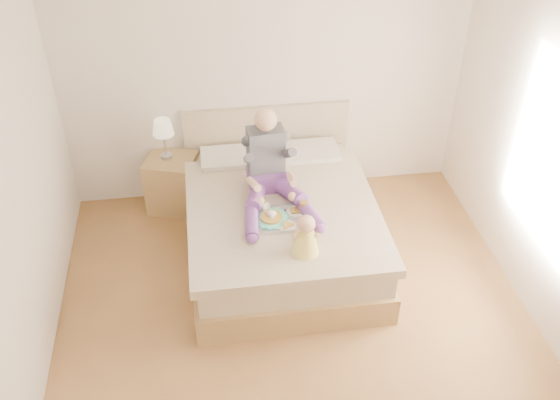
{
  "coord_description": "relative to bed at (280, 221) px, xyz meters",
  "views": [
    {
      "loc": [
        -0.64,
        -3.44,
        4.0
      ],
      "look_at": [
        -0.03,
        0.87,
        0.73
      ],
      "focal_mm": 40.0,
      "sensor_mm": 36.0,
      "label": 1
    }
  ],
  "objects": [
    {
      "name": "baby",
      "position": [
        0.1,
        -0.78,
        0.44
      ],
      "size": [
        0.24,
        0.33,
        0.37
      ],
      "rotation": [
        0.0,
        0.0,
        -0.06
      ],
      "color": "#F8E14E",
      "rests_on": "bed"
    },
    {
      "name": "bed",
      "position": [
        0.0,
        0.0,
        0.0
      ],
      "size": [
        1.7,
        2.18,
        1.0
      ],
      "color": "olive",
      "rests_on": "ground"
    },
    {
      "name": "tray",
      "position": [
        -0.03,
        -0.34,
        0.32
      ],
      "size": [
        0.49,
        0.39,
        0.14
      ],
      "rotation": [
        0.0,
        0.0,
        -0.0
      ],
      "color": "#B8BCBF",
      "rests_on": "bed"
    },
    {
      "name": "lamp",
      "position": [
        -1.03,
        0.83,
        0.59
      ],
      "size": [
        0.21,
        0.21,
        0.43
      ],
      "color": "#B8BCBF",
      "rests_on": "nightstand"
    },
    {
      "name": "nightstand",
      "position": [
        -1.0,
        0.8,
        -0.02
      ],
      "size": [
        0.59,
        0.55,
        0.59
      ],
      "rotation": [
        0.0,
        0.0,
        -0.3
      ],
      "color": "olive",
      "rests_on": "ground"
    },
    {
      "name": "adult",
      "position": [
        -0.08,
        0.05,
        0.53
      ],
      "size": [
        0.69,
        1.0,
        0.81
      ],
      "rotation": [
        0.0,
        0.0,
        0.08
      ],
      "color": "#623381",
      "rests_on": "bed"
    },
    {
      "name": "room",
      "position": [
        0.08,
        -1.08,
        1.19
      ],
      "size": [
        4.02,
        4.22,
        2.71
      ],
      "color": "brown",
      "rests_on": "ground"
    }
  ]
}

